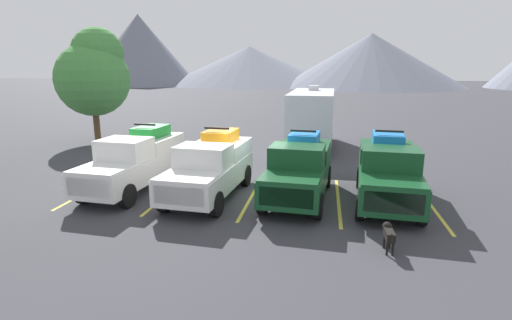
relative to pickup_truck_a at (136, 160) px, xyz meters
The scene contains 14 objects.
ground_plane 4.97m from the pickup_truck_a, ahead, with size 240.00×240.00×0.00m, color #38383D.
pickup_truck_a is the anchor object (origin of this frame).
pickup_truck_b 3.30m from the pickup_truck_a, ahead, with size 2.52×5.54×2.56m.
pickup_truck_c 6.63m from the pickup_truck_a, ahead, with size 2.51×5.57×2.48m.
pickup_truck_d 9.85m from the pickup_truck_a, ahead, with size 2.54×5.59×2.55m.
lot_stripe_a 2.13m from the pickup_truck_a, behind, with size 0.12×5.50×0.01m, color gold.
lot_stripe_b 1.96m from the pickup_truck_a, 11.13° to the right, with size 0.12×5.50×0.01m, color gold.
lot_stripe_c 4.98m from the pickup_truck_a, ahead, with size 0.12×5.50×0.01m, color gold.
lot_stripe_d 8.21m from the pickup_truck_a, ahead, with size 0.12×5.50×0.01m, color gold.
lot_stripe_e 11.47m from the pickup_truck_a, ahead, with size 0.12×5.50×0.01m, color gold.
camper_trailer_a 11.81m from the pickup_truck_a, 54.97° to the left, with size 2.71×8.17×3.68m.
dog 10.27m from the pickup_truck_a, 24.72° to the right, with size 0.27×0.89×0.73m.
tree_a 12.30m from the pickup_truck_a, 127.21° to the left, with size 4.67×4.67×7.29m.
mountain_ridge 83.10m from the pickup_truck_a, 84.12° to the left, with size 123.86×49.00×16.74m.
Camera 1 is at (2.60, -15.16, 4.96)m, focal length 28.35 mm.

